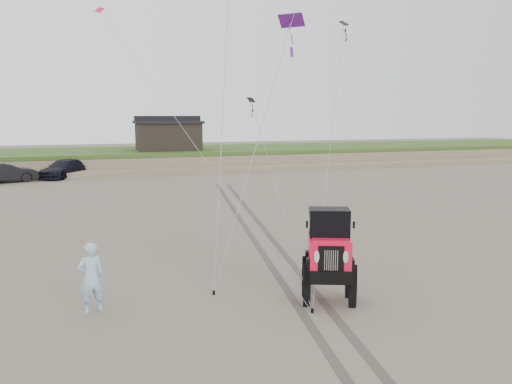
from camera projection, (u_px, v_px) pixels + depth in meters
The scene contains 10 objects.
ground at pixel (274, 296), 14.49m from camera, with size 160.00×160.00×0.00m, color #6B6054.
dune_ridge at pixel (148, 159), 49.68m from camera, with size 160.00×14.25×1.73m.
cabin at pixel (168, 135), 49.43m from camera, with size 6.40×5.40×3.35m.
truck_b at pixel (6, 173), 38.47m from camera, with size 1.58×4.54×1.50m, color black.
truck_c at pixel (64, 169), 41.48m from camera, with size 2.06×5.07×1.47m, color black.
jeep at pixel (329, 266), 13.85m from camera, with size 2.45×5.67×2.11m, color #FF1238, non-canonical shape.
man at pixel (91, 278), 13.17m from camera, with size 0.70×0.46×1.92m, color #8FBFDD.
stake_main at pixel (214, 293), 14.61m from camera, with size 0.08×0.08×0.12m, color black.
stake_aux at pixel (312, 311), 13.25m from camera, with size 0.08×0.08×0.12m, color black.
tire_tracks at pixel (256, 231), 22.63m from camera, with size 5.22×29.74×0.01m.
Camera 1 is at (-4.70, -13.04, 5.23)m, focal length 35.00 mm.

